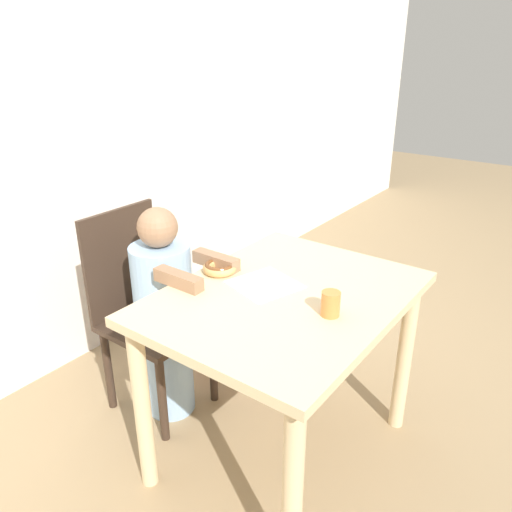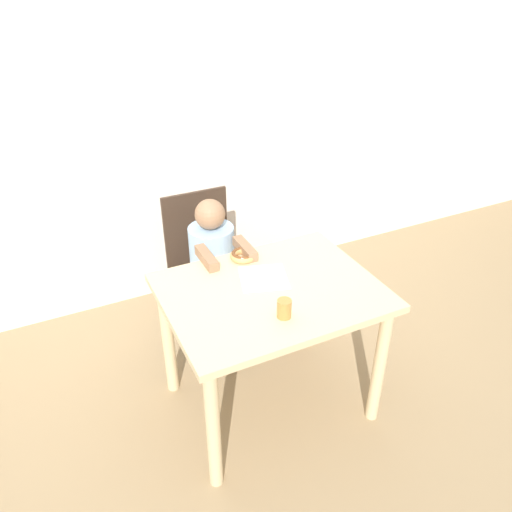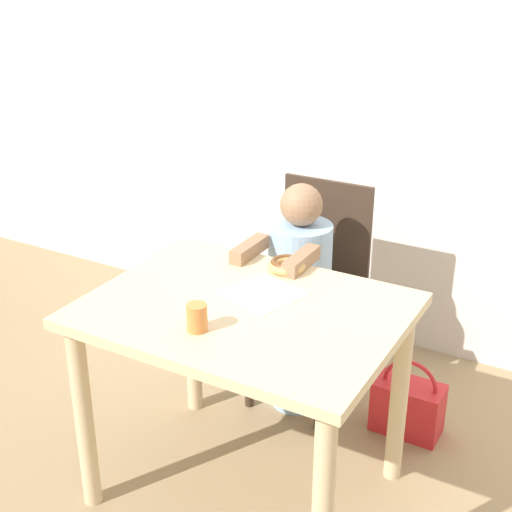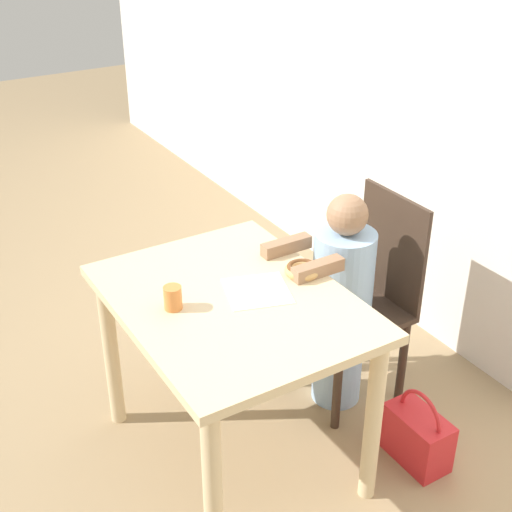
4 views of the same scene
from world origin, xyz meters
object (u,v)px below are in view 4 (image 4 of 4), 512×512
(handbag, at_px, (417,436))
(cup, at_px, (173,298))
(chair, at_px, (364,300))
(child_figure, at_px, (340,304))
(donut, at_px, (302,269))

(handbag, height_order, cup, cup)
(cup, bearing_deg, chair, 92.21)
(child_figure, distance_m, cup, 0.79)
(chair, xyz_separation_m, child_figure, (0.00, -0.12, 0.02))
(handbag, distance_m, cup, 1.09)
(donut, xyz_separation_m, handbag, (0.39, 0.29, -0.62))
(chair, height_order, child_figure, child_figure)
(handbag, bearing_deg, donut, -143.52)
(handbag, bearing_deg, child_figure, -174.75)
(chair, xyz_separation_m, handbag, (0.46, -0.08, -0.33))
(child_figure, distance_m, donut, 0.37)
(chair, xyz_separation_m, donut, (0.07, -0.37, 0.29))
(donut, bearing_deg, cup, -94.35)
(chair, height_order, handbag, chair)
(chair, height_order, cup, chair)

